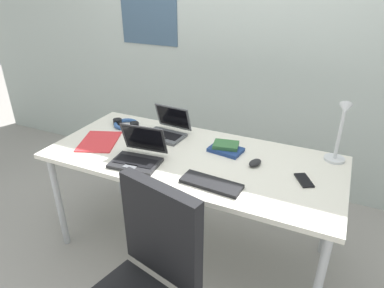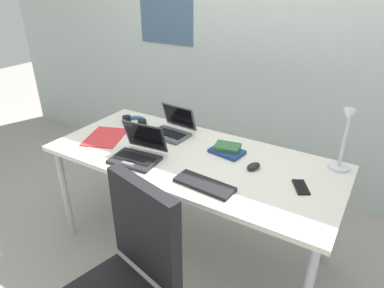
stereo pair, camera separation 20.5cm
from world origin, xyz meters
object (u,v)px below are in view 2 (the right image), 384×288
Objects in this scene: cell_phone at (301,187)px; headphones at (134,121)px; book_stack at (227,150)px; paper_folder_far_corner at (105,137)px; laptop_center at (138,152)px; external_keyboard at (204,184)px; laptop_far_corner at (172,129)px; computer_mouse at (254,166)px; desk_lamp at (344,140)px.

headphones reaches higher than cell_phone.
paper_folder_far_corner is at bearing -163.73° from book_stack.
external_keyboard is at bearing -6.27° from laptop_center.
laptop_far_corner is 2.92× the size of computer_mouse.
cell_phone is (0.95, -0.20, -0.04)m from laptop_far_corner.
headphones is at bearing 175.50° from book_stack.
laptop_center is 0.69m from computer_mouse.
desk_lamp reaches higher than book_stack.
headphones is at bearing -170.16° from computer_mouse.
laptop_far_corner is 2.06× the size of cell_phone.
computer_mouse is 0.45× the size of headphones.
laptop_far_corner is 0.91× the size of paper_folder_far_corner.
laptop_center is 3.17× the size of computer_mouse.
cell_phone is 0.44× the size of paper_folder_far_corner.
laptop_far_corner reaches higher than computer_mouse.
computer_mouse is at bearing 7.50° from paper_folder_far_corner.
desk_lamp is 1.09m from laptop_far_corner.
desk_lamp is 1.17m from laptop_center.
laptop_center is 0.39m from laptop_far_corner.
paper_folder_far_corner is at bearing -153.52° from computer_mouse.
desk_lamp reaches higher than external_keyboard.
laptop_center is 0.49m from external_keyboard.
book_stack is at bearing 133.07° from cell_phone.
external_keyboard reaches higher than paper_folder_far_corner.
cell_phone is at bearing -17.01° from book_stack.
paper_folder_far_corner is (-0.87, 0.17, -0.01)m from external_keyboard.
book_stack reaches higher than headphones.
paper_folder_far_corner is at bearing -91.49° from headphones.
desk_lamp is 1.21× the size of external_keyboard.
computer_mouse is (-0.42, -0.23, -0.18)m from desk_lamp.
laptop_center is at bearing 177.58° from external_keyboard.
laptop_center is at bearing -140.01° from computer_mouse.
external_keyboard is 0.34m from computer_mouse.
laptop_center is (-1.06, -0.48, -0.16)m from desk_lamp.
headphones reaches higher than external_keyboard.
computer_mouse is 0.24m from book_stack.
computer_mouse reaches higher than paper_folder_far_corner.
book_stack is at bearing 174.11° from computer_mouse.
desk_lamp reaches higher than cell_phone.
desk_lamp reaches higher than laptop_far_corner.
desk_lamp is at bearing 11.39° from book_stack.
book_stack is at bearing 39.24° from laptop_center.
laptop_far_corner is 0.68m from external_keyboard.
external_keyboard is at bearing -98.20° from computer_mouse.
headphones is (-1.30, 0.22, 0.01)m from cell_phone.
external_keyboard is 0.98m from headphones.
desk_lamp is 0.80m from external_keyboard.
computer_mouse is 0.31× the size of paper_folder_far_corner.
computer_mouse is 1.04m from paper_folder_far_corner.
laptop_center is 0.56m from headphones.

